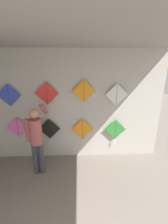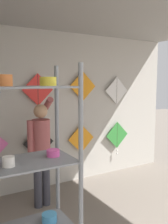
# 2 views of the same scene
# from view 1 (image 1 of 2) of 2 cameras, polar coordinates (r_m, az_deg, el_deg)

# --- Properties ---
(back_panel) EXTENTS (4.90, 0.06, 2.80)m
(back_panel) POSITION_cam_1_polar(r_m,az_deg,el_deg) (3.83, -6.79, 1.81)
(back_panel) COLOR #BCB7AD
(back_panel) RESTS_ON ground
(ceiling_slab) EXTENTS (4.90, 4.53, 0.04)m
(ceiling_slab) POSITION_cam_1_polar(r_m,az_deg,el_deg) (1.82, -13.66, 28.54)
(ceiling_slab) COLOR gray
(shopkeeper) EXTENTS (0.43, 0.60, 1.69)m
(shopkeeper) POSITION_cam_1_polar(r_m,az_deg,el_deg) (3.49, -17.71, -8.69)
(shopkeeper) COLOR #383842
(shopkeeper) RESTS_ON ground
(kite_0) EXTENTS (0.56, 0.01, 0.56)m
(kite_0) POSITION_cam_1_polar(r_m,az_deg,el_deg) (4.21, -23.92, -5.41)
(kite_0) COLOR pink
(kite_1) EXTENTS (0.56, 0.04, 0.70)m
(kite_1) POSITION_cam_1_polar(r_m,az_deg,el_deg) (4.01, -13.02, -6.57)
(kite_1) COLOR black
(kite_2) EXTENTS (0.56, 0.04, 0.70)m
(kite_2) POSITION_cam_1_polar(r_m,az_deg,el_deg) (3.95, -0.56, -6.88)
(kite_2) COLOR orange
(kite_3) EXTENTS (0.56, 0.04, 0.70)m
(kite_3) POSITION_cam_1_polar(r_m,az_deg,el_deg) (4.07, 11.82, -6.82)
(kite_3) COLOR #338C38
(kite_4) EXTENTS (0.56, 0.01, 0.56)m
(kite_4) POSITION_cam_1_polar(r_m,az_deg,el_deg) (4.00, -26.75, 5.73)
(kite_4) COLOR blue
(kite_5) EXTENTS (0.56, 0.01, 0.56)m
(kite_5) POSITION_cam_1_polar(r_m,az_deg,el_deg) (3.72, -13.96, 6.85)
(kite_5) COLOR red
(kite_6) EXTENTS (0.56, 0.01, 0.56)m
(kite_6) POSITION_cam_1_polar(r_m,az_deg,el_deg) (3.63, -0.04, 7.96)
(kite_6) COLOR orange
(kite_7) EXTENTS (0.56, 0.01, 0.56)m
(kite_7) POSITION_cam_1_polar(r_m,az_deg,el_deg) (3.77, 12.33, 6.43)
(kite_7) COLOR white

